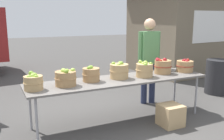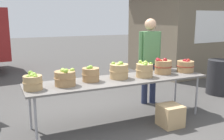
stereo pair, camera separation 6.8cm
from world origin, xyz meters
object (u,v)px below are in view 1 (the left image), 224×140
apple_basket_red_0 (162,66)px  produce_crate (170,115)px  apple_basket_green_2 (91,74)px  trash_barrel (217,77)px  apple_basket_green_4 (144,70)px  apple_basket_green_0 (33,82)px  apple_basket_red_1 (185,66)px  apple_basket_green_1 (66,78)px  apple_basket_green_3 (119,71)px  market_table (120,81)px  vendor_adult (149,54)px

apple_basket_red_0 → produce_crate: bearing=-111.9°
apple_basket_green_2 → trash_barrel: 3.38m
trash_barrel → apple_basket_green_4: bearing=-167.5°
trash_barrel → produce_crate: (-2.15, -1.01, -0.22)m
apple_basket_green_4 → produce_crate: 0.88m
apple_basket_green_0 → apple_basket_red_1: bearing=1.0°
apple_basket_green_2 → produce_crate: apple_basket_green_2 is taller
apple_basket_green_1 → apple_basket_green_3: size_ratio=1.01×
apple_basket_green_1 → apple_basket_red_1: apple_basket_green_1 is taller
apple_basket_green_1 → produce_crate: (1.61, -0.50, -0.69)m
apple_basket_green_0 → market_table: bearing=1.9°
apple_basket_green_0 → apple_basket_green_4: (1.87, 0.01, 0.01)m
apple_basket_green_3 → apple_basket_green_1: bearing=-175.4°
market_table → produce_crate: 1.01m
apple_basket_green_1 → apple_basket_red_1: (2.32, 0.02, -0.01)m
apple_basket_green_3 → apple_basket_green_4: size_ratio=1.07×
apple_basket_green_3 → trash_barrel: bearing=8.7°
vendor_adult → apple_basket_red_1: bearing=137.3°
market_table → trash_barrel: size_ratio=3.86×
market_table → apple_basket_green_0: apple_basket_green_0 is taller
apple_basket_green_3 → trash_barrel: (2.82, 0.43, -0.48)m
apple_basket_red_1 → apple_basket_green_3: bearing=177.6°
apple_basket_green_0 → produce_crate: 2.25m
apple_basket_green_1 → apple_basket_green_4: apple_basket_green_4 is taller
apple_basket_green_0 → apple_basket_red_1: apple_basket_green_0 is taller
produce_crate → trash_barrel: bearing=25.1°
apple_basket_green_1 → apple_basket_green_3: 0.95m
apple_basket_green_2 → apple_basket_green_3: apple_basket_green_3 is taller
apple_basket_red_1 → trash_barrel: apple_basket_red_1 is taller
apple_basket_green_1 → trash_barrel: bearing=7.7°
apple_basket_green_3 → trash_barrel: size_ratio=0.41×
apple_basket_green_0 → apple_basket_red_1: 2.80m
apple_basket_green_1 → vendor_adult: size_ratio=0.19×
apple_basket_red_1 → vendor_adult: vendor_adult is taller
produce_crate → apple_basket_green_2: bearing=153.1°
apple_basket_green_3 → apple_basket_red_0: (0.89, -0.00, 0.00)m
apple_basket_green_3 → produce_crate: apple_basket_green_3 is taller
market_table → produce_crate: (0.68, -0.52, -0.54)m
apple_basket_green_0 → apple_basket_red_0: size_ratio=0.89×
apple_basket_green_3 → produce_crate: bearing=-41.1°
apple_basket_green_2 → apple_basket_green_3: bearing=-1.4°
trash_barrel → apple_basket_green_0: bearing=-172.8°
produce_crate → apple_basket_green_0: bearing=167.2°
apple_basket_green_4 → apple_basket_red_1: size_ratio=0.94×
apple_basket_green_1 → apple_basket_red_1: 2.32m
apple_basket_red_0 → apple_basket_green_1: bearing=-177.8°
apple_basket_green_1 → trash_barrel: apple_basket_green_1 is taller
market_table → trash_barrel: bearing=9.8°
apple_basket_red_0 → produce_crate: apple_basket_red_0 is taller
apple_basket_green_0 → apple_basket_green_2: 0.93m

